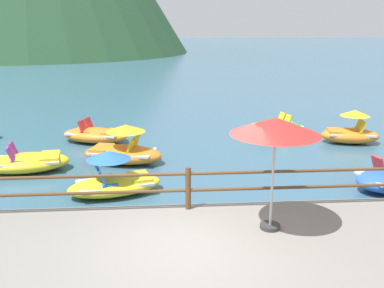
{
  "coord_description": "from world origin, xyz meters",
  "views": [
    {
      "loc": [
        -0.57,
        -7.09,
        4.29
      ],
      "look_at": [
        0.34,
        5.0,
        0.9
      ],
      "focal_mm": 40.08,
      "sensor_mm": 36.0,
      "label": 1
    }
  ],
  "objects_px": {
    "pedal_boat_2": "(27,162)",
    "pedal_boat_1": "(123,150)",
    "beach_umbrella": "(275,128)",
    "pedal_boat_4": "(276,128)",
    "pedal_boat_6": "(96,135)",
    "pedal_boat_7": "(114,180)",
    "pedal_boat_5": "(350,132)"
  },
  "relations": [
    {
      "from": "pedal_boat_4",
      "to": "pedal_boat_7",
      "type": "distance_m",
      "value": 8.29
    },
    {
      "from": "pedal_boat_6",
      "to": "pedal_boat_7",
      "type": "bearing_deg",
      "value": -76.85
    },
    {
      "from": "pedal_boat_1",
      "to": "pedal_boat_2",
      "type": "xyz_separation_m",
      "value": [
        -2.82,
        -0.61,
        -0.13
      ]
    },
    {
      "from": "pedal_boat_2",
      "to": "pedal_boat_6",
      "type": "bearing_deg",
      "value": 63.53
    },
    {
      "from": "beach_umbrella",
      "to": "pedal_boat_2",
      "type": "distance_m",
      "value": 8.26
    },
    {
      "from": "pedal_boat_2",
      "to": "pedal_boat_4",
      "type": "height_order",
      "value": "pedal_boat_2"
    },
    {
      "from": "pedal_boat_7",
      "to": "pedal_boat_6",
      "type": "bearing_deg",
      "value": 103.15
    },
    {
      "from": "pedal_boat_2",
      "to": "pedal_boat_5",
      "type": "xyz_separation_m",
      "value": [
        11.11,
        2.38,
        0.14
      ]
    },
    {
      "from": "pedal_boat_1",
      "to": "pedal_boat_2",
      "type": "bearing_deg",
      "value": -167.85
    },
    {
      "from": "pedal_boat_5",
      "to": "pedal_boat_6",
      "type": "bearing_deg",
      "value": 175.08
    },
    {
      "from": "pedal_boat_2",
      "to": "pedal_boat_4",
      "type": "relative_size",
      "value": 0.97
    },
    {
      "from": "pedal_boat_1",
      "to": "pedal_boat_4",
      "type": "height_order",
      "value": "pedal_boat_1"
    },
    {
      "from": "pedal_boat_2",
      "to": "pedal_boat_5",
      "type": "relative_size",
      "value": 1.18
    },
    {
      "from": "beach_umbrella",
      "to": "pedal_boat_4",
      "type": "distance_m",
      "value": 9.5
    },
    {
      "from": "beach_umbrella",
      "to": "pedal_boat_1",
      "type": "relative_size",
      "value": 0.8
    },
    {
      "from": "pedal_boat_2",
      "to": "pedal_boat_1",
      "type": "bearing_deg",
      "value": 12.15
    },
    {
      "from": "pedal_boat_4",
      "to": "pedal_boat_5",
      "type": "relative_size",
      "value": 1.21
    },
    {
      "from": "pedal_boat_2",
      "to": "pedal_boat_4",
      "type": "xyz_separation_m",
      "value": [
        8.66,
        3.85,
        -0.02
      ]
    },
    {
      "from": "beach_umbrella",
      "to": "pedal_boat_5",
      "type": "xyz_separation_m",
      "value": [
        4.94,
        7.43,
        -2.03
      ]
    },
    {
      "from": "pedal_boat_4",
      "to": "pedal_boat_6",
      "type": "xyz_separation_m",
      "value": [
        -7.07,
        -0.65,
        0.02
      ]
    },
    {
      "from": "pedal_boat_7",
      "to": "pedal_boat_1",
      "type": "bearing_deg",
      "value": 89.71
    },
    {
      "from": "beach_umbrella",
      "to": "pedal_boat_2",
      "type": "bearing_deg",
      "value": 140.67
    },
    {
      "from": "pedal_boat_1",
      "to": "pedal_boat_5",
      "type": "distance_m",
      "value": 8.47
    },
    {
      "from": "pedal_boat_5",
      "to": "pedal_boat_7",
      "type": "height_order",
      "value": "pedal_boat_5"
    },
    {
      "from": "pedal_boat_6",
      "to": "pedal_boat_5",
      "type": "bearing_deg",
      "value": -4.92
    },
    {
      "from": "pedal_boat_1",
      "to": "pedal_boat_4",
      "type": "xyz_separation_m",
      "value": [
        5.84,
        3.24,
        -0.15
      ]
    },
    {
      "from": "beach_umbrella",
      "to": "pedal_boat_2",
      "type": "xyz_separation_m",
      "value": [
        -6.16,
        5.05,
        -2.16
      ]
    },
    {
      "from": "pedal_boat_4",
      "to": "pedal_boat_6",
      "type": "distance_m",
      "value": 7.1
    },
    {
      "from": "pedal_boat_6",
      "to": "pedal_boat_4",
      "type": "bearing_deg",
      "value": 5.25
    },
    {
      "from": "pedal_boat_6",
      "to": "pedal_boat_7",
      "type": "height_order",
      "value": "pedal_boat_7"
    },
    {
      "from": "beach_umbrella",
      "to": "pedal_boat_7",
      "type": "xyz_separation_m",
      "value": [
        -3.35,
        3.03,
        -2.07
      ]
    },
    {
      "from": "pedal_boat_5",
      "to": "pedal_boat_7",
      "type": "relative_size",
      "value": 0.85
    }
  ]
}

